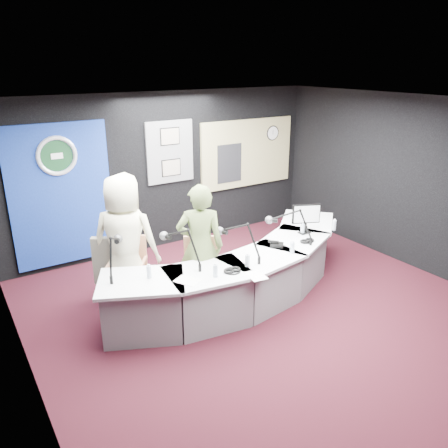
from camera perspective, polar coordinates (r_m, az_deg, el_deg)
ground at (r=6.37m, az=5.52°, el=-11.10°), size 6.00×6.00×0.00m
ceiling at (r=5.48m, az=6.52°, el=14.83°), size 6.00×6.00×0.02m
wall_back at (r=8.23m, az=-7.18°, el=6.67°), size 6.00×0.02×2.80m
wall_left at (r=4.66m, az=-24.50°, el=-5.80°), size 0.02×6.00×2.80m
wall_right at (r=7.93m, az=23.27°, el=4.67°), size 0.02×6.00×2.80m
broadcast_desk at (r=6.55m, az=2.30°, el=-6.36°), size 4.50×1.90×0.75m
backdrop_panel at (r=7.65m, az=-19.95°, el=3.39°), size 1.60×0.05×2.30m
agency_seal at (r=7.46m, az=-20.46°, el=8.10°), size 0.63×0.07×0.63m
seal_center at (r=7.46m, az=-20.47°, el=8.11°), size 0.48×0.01×0.48m
pinboard at (r=8.15m, az=-6.87°, el=9.07°), size 0.90×0.04×1.10m
framed_photo_upper at (r=8.08m, az=-6.86°, el=10.98°), size 0.34×0.02×0.27m
framed_photo_lower at (r=8.18m, az=-6.70°, el=7.11°), size 0.34×0.02×0.27m
booth_window_frame at (r=9.05m, az=2.99°, el=8.99°), size 2.12×0.06×1.32m
booth_glow at (r=9.04m, az=3.03°, el=8.98°), size 2.00×0.02×1.20m
equipment_rack at (r=8.80m, az=0.69°, el=7.70°), size 0.55×0.02×0.75m
wall_clock at (r=9.32m, az=6.20°, el=11.41°), size 0.28×0.01×0.28m
armchair_left at (r=6.50m, az=-12.14°, el=-6.11°), size 0.73×0.73×0.94m
armchair_right at (r=6.33m, az=-2.96°, el=-6.45°), size 0.71×0.71×0.92m
draped_jacket at (r=6.57m, az=-14.19°, el=-4.54°), size 0.47×0.36×0.70m
person_man at (r=6.31m, az=-12.45°, el=-2.17°), size 1.10×1.06×1.90m
person_woman at (r=6.16m, az=-3.03°, el=-2.91°), size 0.77×0.69×1.77m
computer_monitor at (r=7.01m, az=10.34°, el=1.29°), size 0.43×0.21×0.31m
desk_phone at (r=6.55m, az=6.74°, el=-2.63°), size 0.23×0.23×0.05m
headphones_near at (r=6.78m, az=10.51°, el=-2.11°), size 0.19×0.19×0.03m
headphones_far at (r=5.76m, az=1.04°, el=-5.90°), size 0.24×0.24×0.04m
paper_stack at (r=5.55m, az=-4.68°, el=-7.19°), size 0.32×0.36×0.00m
notepad at (r=5.67m, az=4.09°, el=-6.55°), size 0.24×0.31×0.00m
boom_mic_a at (r=5.78m, az=-13.77°, el=-3.32°), size 0.43×0.66×0.60m
boom_mic_b at (r=5.84m, az=-5.45°, el=-2.54°), size 0.33×0.70×0.60m
boom_mic_c at (r=6.01m, az=1.93°, el=-1.81°), size 0.38×0.68×0.60m
boom_mic_d at (r=6.59m, az=8.41°, el=-0.01°), size 0.56×0.56×0.60m
water_bottles at (r=6.24m, az=4.44°, el=-3.08°), size 3.21×0.59×0.18m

